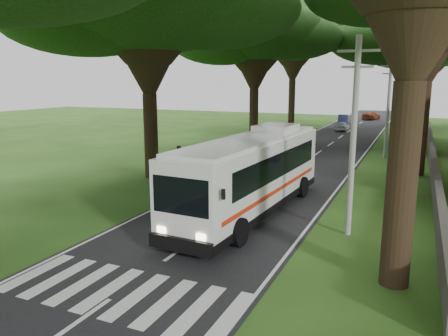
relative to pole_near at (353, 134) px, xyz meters
name	(u,v)px	position (x,y,z in m)	size (l,w,h in m)	color
ground	(156,267)	(-5.50, -6.00, -4.18)	(140.00, 140.00, 0.00)	#294A15
road	(315,155)	(-5.50, 19.00, -4.17)	(8.00, 120.00, 0.04)	black
crosswalk	(120,293)	(-5.50, -8.00, -4.18)	(8.00, 3.00, 0.01)	silver
property_wall	(432,157)	(3.50, 18.00, -3.58)	(0.35, 50.00, 1.20)	#383533
pole_near	(353,134)	(0.00, 0.00, 0.00)	(1.60, 0.24, 8.00)	gray
pole_mid	(388,107)	(0.00, 20.00, 0.00)	(1.60, 0.24, 8.00)	gray
pole_far	(399,98)	(0.00, 40.00, 0.00)	(1.60, 0.24, 8.00)	gray
tree_l_mida	(146,2)	(-13.50, 6.00, 6.82)	(15.26, 15.26, 14.33)	black
tree_l_midb	(255,33)	(-13.00, 24.00, 6.61)	(13.86, 13.86, 13.86)	black
tree_l_far	(294,29)	(-14.00, 42.00, 8.83)	(16.36, 16.36, 16.58)	black
tree_r_midb	(423,30)	(2.00, 32.00, 7.05)	(16.33, 16.33, 14.76)	black
tree_r_far	(430,44)	(3.00, 50.00, 6.97)	(15.70, 15.70, 14.56)	black
coach_bus	(252,173)	(-4.70, 1.22, -2.20)	(3.47, 12.60, 3.68)	silver
distant_car_a	(342,126)	(-6.30, 38.00, -3.56)	(1.40, 3.48, 1.18)	#A6A6AB
distant_car_b	(343,119)	(-7.73, 47.42, -3.49)	(1.40, 4.00, 1.32)	navy
distant_car_c	(371,116)	(-4.70, 56.26, -3.53)	(1.75, 4.30, 1.25)	maroon
pedestrian	(180,159)	(-12.50, 7.97, -3.23)	(0.69, 0.46, 1.90)	black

